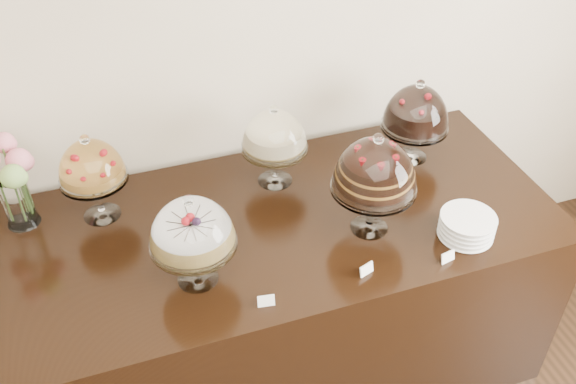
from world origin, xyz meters
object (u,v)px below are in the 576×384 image
object	(u,v)px
cake_stand_sugar_sponge	(192,229)
cake_stand_fruit_tart	(91,166)
cake_stand_cheesecake	(274,135)
plate_stack	(467,226)
cake_stand_dark_choco	(417,111)
cake_stand_choco_layer	(375,169)
display_counter	(284,295)
flower_vase	(6,176)

from	to	relation	value
cake_stand_sugar_sponge	cake_stand_fruit_tart	world-z (taller)	cake_stand_fruit_tart
cake_stand_cheesecake	plate_stack	world-z (taller)	cake_stand_cheesecake
cake_stand_dark_choco	cake_stand_sugar_sponge	bearing A→B (deg)	-158.45
cake_stand_choco_layer	cake_stand_fruit_tart	bearing A→B (deg)	156.69
display_counter	cake_stand_dark_choco	distance (m)	0.99
display_counter	cake_stand_fruit_tart	size ratio (longest dim) A/B	5.70
cake_stand_choco_layer	cake_stand_dark_choco	world-z (taller)	cake_stand_choco_layer
flower_vase	cake_stand_fruit_tart	bearing A→B (deg)	-10.85
cake_stand_cheesecake	cake_stand_fruit_tart	world-z (taller)	cake_stand_fruit_tart
flower_vase	plate_stack	size ratio (longest dim) A/B	1.91
cake_stand_sugar_sponge	cake_stand_fruit_tart	distance (m)	0.55
cake_stand_choco_layer	cake_stand_fruit_tart	xyz separation A→B (m)	(-0.99, 0.42, -0.04)
cake_stand_choco_layer	display_counter	bearing A→B (deg)	152.82
cake_stand_cheesecake	plate_stack	xyz separation A→B (m)	(0.59, -0.57, -0.19)
plate_stack	cake_stand_choco_layer	bearing A→B (deg)	153.81
cake_stand_cheesecake	flower_vase	world-z (taller)	flower_vase
cake_stand_cheesecake	cake_stand_choco_layer	bearing A→B (deg)	-58.13
cake_stand_sugar_sponge	cake_stand_choco_layer	size ratio (longest dim) A/B	0.87
cake_stand_sugar_sponge	cake_stand_fruit_tart	size ratio (longest dim) A/B	1.00
cake_stand_choco_layer	plate_stack	size ratio (longest dim) A/B	2.13
display_counter	cake_stand_cheesecake	bearing A→B (deg)	79.63
cake_stand_dark_choco	plate_stack	world-z (taller)	cake_stand_dark_choco
flower_vase	cake_stand_cheesecake	bearing A→B (deg)	-4.02
cake_stand_dark_choco	plate_stack	xyz separation A→B (m)	(-0.04, -0.54, -0.19)
cake_stand_dark_choco	cake_stand_cheesecake	bearing A→B (deg)	176.97
display_counter	plate_stack	size ratio (longest dim) A/B	10.56
plate_stack	cake_stand_cheesecake	bearing A→B (deg)	135.69
cake_stand_choco_layer	cake_stand_dark_choco	size ratio (longest dim) A/B	1.13
display_counter	cake_stand_fruit_tart	bearing A→B (deg)	158.48
cake_stand_choco_layer	cake_stand_cheesecake	distance (m)	0.49
cake_stand_cheesecake	cake_stand_fruit_tart	distance (m)	0.73
cake_stand_cheesecake	cake_stand_dark_choco	bearing A→B (deg)	-3.03
plate_stack	display_counter	bearing A→B (deg)	153.33
cake_stand_choco_layer	cake_stand_dark_choco	distance (m)	0.54
cake_stand_sugar_sponge	plate_stack	distance (m)	1.06
cake_stand_fruit_tart	flower_vase	xyz separation A→B (m)	(-0.31, 0.06, -0.01)
cake_stand_choco_layer	cake_stand_cheesecake	bearing A→B (deg)	121.87
display_counter	plate_stack	bearing A→B (deg)	-26.67
cake_stand_sugar_sponge	plate_stack	xyz separation A→B (m)	(1.03, -0.12, -0.19)
display_counter	flower_vase	distance (m)	1.25
cake_stand_choco_layer	cake_stand_dark_choco	bearing A→B (deg)	45.04
cake_stand_cheesecake	plate_stack	bearing A→B (deg)	-44.31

